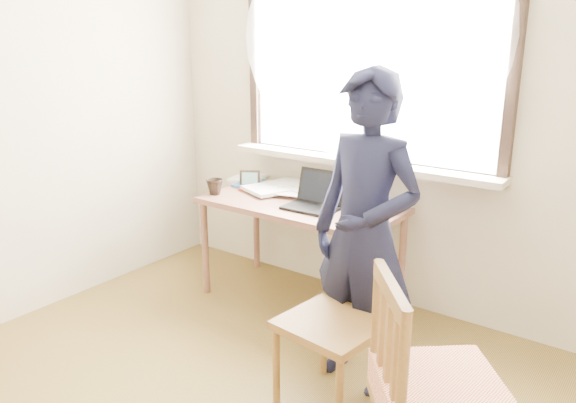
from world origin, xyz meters
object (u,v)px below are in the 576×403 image
Objects in this scene: desk at (300,213)px; side_chair at (434,399)px; mug_dark at (215,187)px; work_chair at (332,334)px; laptop at (316,199)px; mug_white at (311,187)px; person at (365,234)px.

side_chair is at bearing -40.17° from desk.
side_chair is (1.94, -0.98, -0.25)m from mug_dark.
mug_dark is 0.24× the size of work_chair.
laptop is 2.99× the size of mug_white.
mug_dark is 1.51m from work_chair.
laptop is at bearing -13.62° from desk.
desk is 0.94m from person.
person reaches higher than side_chair.
side_chair reaches higher than laptop.
laptop is 0.33m from mug_white.
mug_dark reaches higher than mug_white.
mug_dark is (-0.57, -0.18, 0.12)m from desk.
person is (0.75, -0.54, 0.17)m from desk.
work_chair is at bearing -25.74° from mug_dark.
mug_white is at bearing 128.81° from laptop.
laptop is 0.21× the size of person.
work_chair is at bearing -83.97° from person.
person is at bearing -39.20° from laptop.
laptop is at bearing -51.19° from mug_white.
mug_white is 2.01m from side_chair.
mug_dark is 2.19m from side_chair.
work_chair is 0.51× the size of side_chair.
mug_dark is at bearing -162.50° from desk.
mug_dark is at bearing 172.56° from person.
mug_white is 0.64m from mug_dark.
laptop is at bearing 11.81° from mug_dark.
mug_white is at bearing 128.16° from work_chair.
mug_white is 1.12m from person.
desk is 0.81× the size of person.
mug_white reaches higher than desk.
person reaches higher than mug_white.
mug_white is 0.98× the size of mug_dark.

